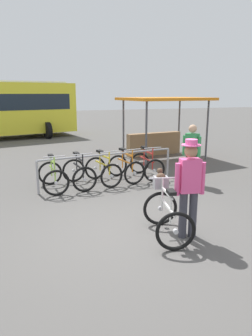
# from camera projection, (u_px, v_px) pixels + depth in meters

# --- Properties ---
(ground_plane) EXTENTS (80.00, 80.00, 0.00)m
(ground_plane) POSITION_uv_depth(u_px,v_px,m) (125.00, 229.00, 5.79)
(ground_plane) COLOR #514F4C
(bike_rack_rail) EXTENTS (3.90, 0.38, 0.88)m
(bike_rack_rail) POSITION_uv_depth(u_px,v_px,m) (109.00, 160.00, 8.48)
(bike_rack_rail) COLOR #99999E
(bike_rack_rail) RESTS_ON ground
(racked_bike_lime) EXTENTS (0.67, 1.10, 0.97)m
(racked_bike_lime) POSITION_uv_depth(u_px,v_px,m) (53.00, 176.00, 8.05)
(racked_bike_lime) COLOR black
(racked_bike_lime) RESTS_ON ground
(racked_bike_black) EXTENTS (0.72, 1.12, 0.97)m
(racked_bike_black) POSITION_uv_depth(u_px,v_px,m) (79.00, 173.00, 8.36)
(racked_bike_black) COLOR black
(racked_bike_black) RESTS_ON ground
(racked_bike_yellow) EXTENTS (0.81, 1.17, 0.97)m
(racked_bike_yellow) POSITION_uv_depth(u_px,v_px,m) (103.00, 171.00, 8.67)
(racked_bike_yellow) COLOR black
(racked_bike_yellow) RESTS_ON ground
(racked_bike_orange) EXTENTS (0.79, 1.19, 0.98)m
(racked_bike_orange) POSITION_uv_depth(u_px,v_px,m) (126.00, 168.00, 8.97)
(racked_bike_orange) COLOR black
(racked_bike_orange) RESTS_ON ground
(racked_bike_red) EXTENTS (0.66, 1.10, 0.97)m
(racked_bike_red) POSITION_uv_depth(u_px,v_px,m) (147.00, 165.00, 9.28)
(racked_bike_red) COLOR black
(racked_bike_red) RESTS_ON ground
(featured_bicycle) EXTENTS (0.91, 1.25, 1.09)m
(featured_bicycle) POSITION_uv_depth(u_px,v_px,m) (166.00, 208.00, 5.51)
(featured_bicycle) COLOR black
(featured_bicycle) RESTS_ON ground
(person_with_featured_bike) EXTENTS (0.52, 0.32, 1.72)m
(person_with_featured_bike) POSITION_uv_depth(u_px,v_px,m) (189.00, 185.00, 5.28)
(person_with_featured_bike) COLOR #383842
(person_with_featured_bike) RESTS_ON ground
(pedestrian_with_backpack) EXTENTS (0.44, 0.47, 1.64)m
(pedestrian_with_backpack) POSITION_uv_depth(u_px,v_px,m) (192.00, 150.00, 8.53)
(pedestrian_with_backpack) COLOR brown
(pedestrian_with_backpack) RESTS_ON ground
(market_stall) EXTENTS (3.24, 2.50, 2.30)m
(market_stall) POSITION_uv_depth(u_px,v_px,m) (160.00, 121.00, 12.10)
(market_stall) COLOR #4C4C51
(market_stall) RESTS_ON ground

